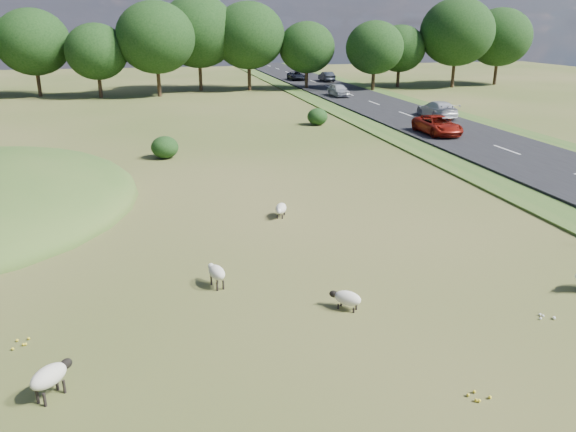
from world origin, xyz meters
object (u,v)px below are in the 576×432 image
at_px(car_3, 327,77).
at_px(sheep_3, 347,298).
at_px(car_0, 438,125).
at_px(sheep_4, 281,209).
at_px(sheep_2, 50,376).
at_px(sheep_5, 216,272).
at_px(car_5, 437,109).
at_px(car_1, 296,76).
at_px(car_4, 339,90).

bearing_deg(car_3, sheep_3, 73.40).
bearing_deg(car_0, sheep_4, -135.49).
relative_size(sheep_3, car_0, 0.20).
bearing_deg(sheep_2, sheep_5, -0.71).
bearing_deg(sheep_3, sheep_4, -47.97).
distance_m(sheep_3, car_5, 37.30).
bearing_deg(car_1, sheep_3, -102.94).
xyz_separation_m(sheep_3, car_4, (15.72, 48.41, 0.59)).
bearing_deg(car_5, car_1, -84.08).
bearing_deg(sheep_3, car_5, -79.93).
xyz_separation_m(sheep_3, sheep_4, (-0.06, 8.89, 0.02)).
relative_size(sheep_3, sheep_4, 0.88).
distance_m(sheep_3, sheep_5, 4.44).
height_order(sheep_3, car_3, car_3).
height_order(sheep_5, car_0, car_0).
bearing_deg(car_0, car_1, 90.00).
height_order(sheep_2, sheep_5, sheep_2).
height_order(sheep_2, car_3, car_3).
xyz_separation_m(sheep_2, car_1, (23.83, 70.88, 0.28)).
bearing_deg(car_4, car_5, -77.13).
bearing_deg(sheep_5, car_4, -39.50).
bearing_deg(car_4, sheep_2, -115.10).
height_order(car_3, car_5, car_5).
height_order(sheep_4, sheep_5, sheep_5).
distance_m(sheep_4, car_1, 61.57).
height_order(sheep_4, car_4, car_4).
bearing_deg(sheep_3, car_0, -81.16).
height_order(sheep_4, car_0, car_0).
distance_m(car_3, car_5, 33.69).
distance_m(sheep_2, sheep_3, 8.49).
xyz_separation_m(sheep_4, car_5, (19.58, 22.89, 0.58)).
bearing_deg(car_3, sheep_5, 69.78).
distance_m(car_4, car_5, 17.05).
bearing_deg(car_3, sheep_4, 70.91).
height_order(sheep_2, sheep_4, sheep_2).
height_order(sheep_3, sheep_4, sheep_4).
xyz_separation_m(car_0, car_4, (0.00, 24.00, 0.03)).
bearing_deg(car_0, car_4, 90.00).
bearing_deg(car_5, sheep_3, 58.44).
xyz_separation_m(sheep_3, car_3, (19.52, 65.47, 0.55)).
distance_m(sheep_3, car_3, 68.32).
xyz_separation_m(sheep_2, car_0, (23.83, 26.88, 0.35)).
xyz_separation_m(sheep_3, car_1, (15.72, 68.40, 0.49)).
relative_size(sheep_4, car_3, 0.27).
xyz_separation_m(car_1, car_3, (3.80, -2.93, 0.06)).
height_order(car_4, car_5, car_5).
height_order(sheep_2, sheep_3, sheep_2).
bearing_deg(car_1, sheep_2, -108.58).
distance_m(sheep_2, car_3, 73.36).
bearing_deg(sheep_2, sheep_3, -31.92).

